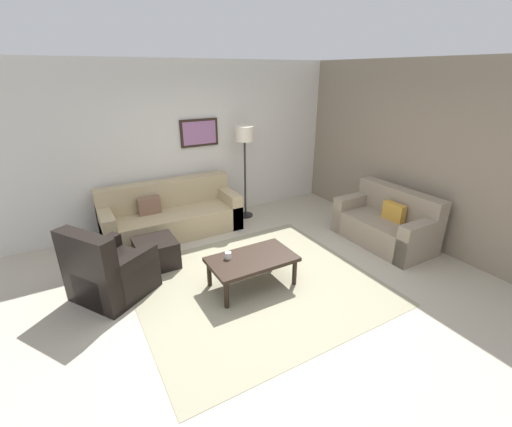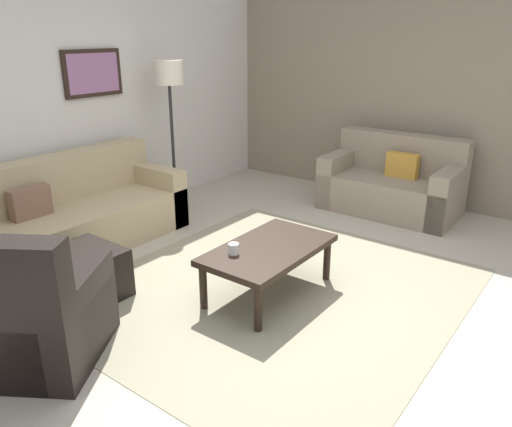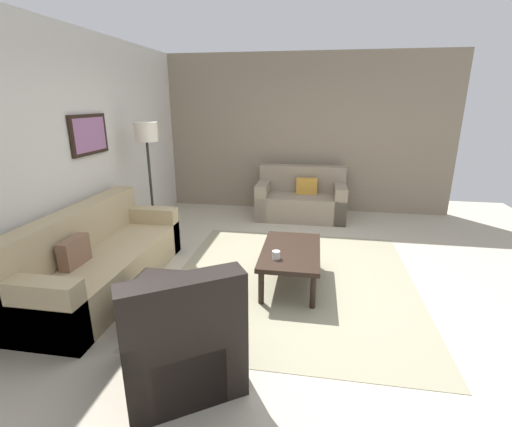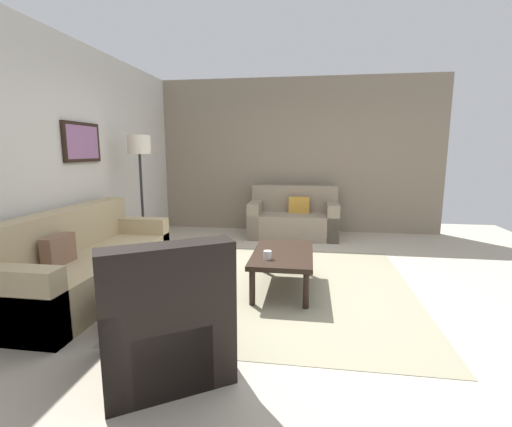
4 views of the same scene
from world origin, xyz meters
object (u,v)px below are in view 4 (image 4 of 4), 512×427
at_px(couch_loveseat, 294,219).
at_px(framed_artwork, 82,142).
at_px(armchair_leather, 164,330).
at_px(ottoman, 148,299).
at_px(cup, 268,255).
at_px(coffee_table, 283,257).
at_px(couch_main, 82,265).
at_px(lamp_standing, 140,157).

xyz_separation_m(couch_loveseat, framed_artwork, (-2.19, 2.49, 1.29)).
bearing_deg(armchair_leather, ottoman, 32.70).
bearing_deg(cup, framed_artwork, 75.63).
distance_m(coffee_table, cup, 0.32).
bearing_deg(couch_main, cup, -85.46).
relative_size(lamp_standing, framed_artwork, 2.48).
relative_size(armchair_leather, framed_artwork, 1.60).
relative_size(ottoman, framed_artwork, 0.81).
distance_m(cup, framed_artwork, 2.69).
bearing_deg(armchair_leather, cup, -21.36).
bearing_deg(cup, lamp_standing, 56.48).
bearing_deg(ottoman, cup, -55.46).
height_order(armchair_leather, coffee_table, armchair_leather).
xyz_separation_m(couch_main, cup, (0.16, -1.96, 0.15)).
height_order(couch_main, framed_artwork, framed_artwork).
xyz_separation_m(armchair_leather, ottoman, (0.70, 0.45, -0.11)).
bearing_deg(lamp_standing, ottoman, -153.74).
height_order(couch_loveseat, armchair_leather, armchair_leather).
height_order(ottoman, coffee_table, coffee_table).
bearing_deg(couch_loveseat, cup, 177.15).
bearing_deg(couch_main, armchair_leather, -130.49).
height_order(cup, framed_artwork, framed_artwork).
bearing_deg(armchair_leather, couch_loveseat, -9.22).
height_order(ottoman, lamp_standing, lamp_standing).
relative_size(couch_main, armchair_leather, 2.05).
distance_m(couch_main, cup, 1.98).
xyz_separation_m(couch_main, lamp_standing, (1.45, -0.00, 1.11)).
xyz_separation_m(couch_main, armchair_leather, (-1.22, -1.43, 0.01)).
bearing_deg(couch_loveseat, coffee_table, 179.94).
relative_size(coffee_table, framed_artwork, 1.60).
height_order(couch_loveseat, cup, couch_loveseat).
bearing_deg(couch_loveseat, framed_artwork, 131.30).
bearing_deg(cup, couch_loveseat, -2.85).
distance_m(couch_loveseat, ottoman, 3.65).
bearing_deg(couch_loveseat, couch_main, 144.52).
relative_size(coffee_table, lamp_standing, 0.64).
xyz_separation_m(ottoman, lamp_standing, (1.98, 0.97, 1.21)).
bearing_deg(framed_artwork, ottoman, -133.06).
relative_size(couch_main, cup, 26.78).
bearing_deg(couch_main, couch_loveseat, -35.48).
bearing_deg(cup, couch_main, 94.54).
height_order(couch_loveseat, ottoman, couch_loveseat).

